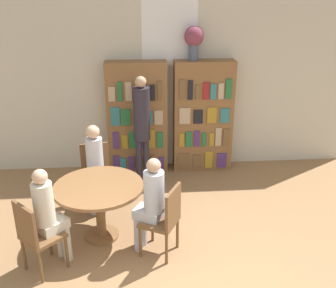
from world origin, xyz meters
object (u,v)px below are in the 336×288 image
chair_near_camera (36,234)px  librarian_standing (142,121)px  flower_vase (194,39)px  seated_reader_right (150,200)px  seated_reader_left (95,164)px  reading_table (99,195)px  seated_reader_back (49,213)px  chair_left_side (96,171)px  bookshelf_right (203,117)px  bookshelf_left (137,118)px  chair_far_side (165,217)px

chair_near_camera → librarian_standing: (1.21, 2.09, 0.56)m
flower_vase → seated_reader_right: size_ratio=0.43×
seated_reader_left → librarian_standing: bearing=-140.2°
reading_table → seated_reader_back: size_ratio=0.90×
flower_vase → chair_near_camera: (-2.07, -2.59, -1.73)m
chair_left_side → librarian_standing: librarian_standing is taller
seated_reader_left → bookshelf_right: bearing=-152.3°
bookshelf_left → chair_near_camera: size_ratio=2.10×
chair_far_side → bookshelf_right: bearing=8.6°
seated_reader_right → librarian_standing: librarian_standing is taller
seated_reader_right → librarian_standing: (-0.06, 1.79, 0.37)m
librarian_standing → reading_table: bearing=-111.3°
reading_table → seated_reader_right: (0.63, -0.33, 0.09)m
flower_vase → bookshelf_right: bearing=-1.4°
seated_reader_back → seated_reader_left: bearing=117.1°
chair_left_side → librarian_standing: size_ratio=0.51×
bookshelf_right → chair_left_side: bookshelf_right is taller
librarian_standing → chair_far_side: bearing=-83.1°
bookshelf_left → chair_near_camera: (-1.14, -2.59, -0.44)m
bookshelf_right → chair_far_side: 2.55m
reading_table → bookshelf_left: bearing=75.8°
bookshelf_right → librarian_standing: size_ratio=1.07×
seated_reader_left → chair_far_side: bearing=120.3°
flower_vase → chair_near_camera: flower_vase is taller
chair_left_side → seated_reader_left: 0.28m
chair_far_side → seated_reader_back: bearing=121.1°
bookshelf_left → chair_near_camera: bookshelf_left is taller
chair_far_side → seated_reader_back: size_ratio=0.73×
chair_far_side → reading_table: bearing=90.0°
seated_reader_right → seated_reader_back: size_ratio=1.00×
chair_far_side → librarian_standing: librarian_standing is taller
flower_vase → bookshelf_left: bearing=-179.7°
seated_reader_right → chair_left_side: bearing=59.6°
bookshelf_left → bookshelf_right: (1.12, 0.00, 0.00)m
flower_vase → chair_near_camera: size_ratio=0.59×
bookshelf_left → bookshelf_right: size_ratio=1.00×
bookshelf_right → seated_reader_right: bookshelf_right is taller
reading_table → chair_left_side: 0.90m
chair_near_camera → seated_reader_right: seated_reader_right is taller
bookshelf_right → seated_reader_back: bookshelf_right is taller
seated_reader_right → seated_reader_back: (-1.14, -0.17, -0.01)m
chair_far_side → chair_near_camera: bearing=126.0°
chair_near_camera → chair_left_side: bearing=117.0°
bookshelf_left → librarian_standing: size_ratio=1.07×
flower_vase → seated_reader_left: (-1.53, -1.26, -1.52)m
reading_table → chair_near_camera: 0.90m
seated_reader_right → bookshelf_right: bearing=4.3°
bookshelf_right → chair_far_side: (-0.82, -2.37, -0.44)m
seated_reader_right → bookshelf_left: bearing=31.0°
librarian_standing → bookshelf_left: bearing=98.4°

